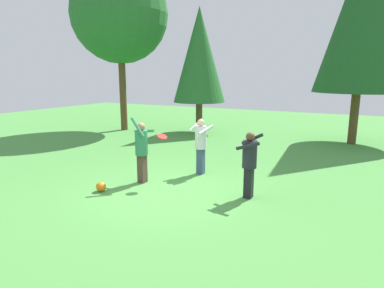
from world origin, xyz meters
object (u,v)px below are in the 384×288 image
ball_white (249,161)px  tree_right (365,12)px  person_bystander (201,142)px  tree_left (199,56)px  frisbee (162,137)px  ball_orange (101,187)px  person_thrower (142,147)px  tree_far_left (120,15)px  person_catcher (249,160)px

ball_white → tree_right: 7.94m
person_bystander → tree_left: bearing=-134.3°
person_bystander → tree_left: (-3.19, 6.30, 2.81)m
person_bystander → tree_right: 8.96m
person_bystander → ball_white: size_ratio=6.11×
frisbee → ball_orange: 1.99m
ball_white → tree_left: 7.31m
person_thrower → person_bystander: (1.05, 1.46, -0.01)m
person_bystander → frisbee: bearing=0.0°
tree_left → tree_far_left: 4.54m
person_catcher → tree_right: tree_right is taller
person_bystander → tree_left: tree_left is taller
person_bystander → tree_right: size_ratio=0.19×
frisbee → tree_left: size_ratio=0.06×
tree_left → tree_far_left: bearing=-165.6°
ball_white → tree_far_left: size_ratio=0.03×
person_catcher → frisbee: bearing=-0.0°
tree_far_left → tree_left: bearing=14.4°
frisbee → ball_white: frisbee is taller
tree_right → tree_far_left: size_ratio=1.03×
tree_left → tree_far_left: size_ratio=0.74×
tree_left → tree_far_left: (-3.94, -1.01, 2.03)m
person_thrower → tree_far_left: 10.28m
person_thrower → person_catcher: person_thrower is taller
ball_orange → tree_far_left: tree_far_left is taller
frisbee → ball_white: size_ratio=1.26×
tree_far_left → frisbee: bearing=-44.9°
person_catcher → person_bystander: person_bystander is taller
tree_right → tree_left: (-6.96, -0.59, -1.52)m
person_catcher → ball_orange: size_ratio=6.38×
person_bystander → ball_white: bearing=166.1°
person_bystander → ball_orange: (-1.54, -2.54, -0.84)m
tree_far_left → ball_orange: bearing=-54.5°
frisbee → ball_orange: bearing=-132.3°
frisbee → tree_left: tree_left is taller
person_thrower → tree_left: bearing=95.2°
person_thrower → frisbee: (0.59, 0.11, 0.33)m
ball_orange → person_thrower: bearing=65.5°
frisbee → ball_white: bearing=63.4°
ball_orange → ball_white: bearing=58.2°
person_thrower → ball_white: 3.71m
person_catcher → tree_left: (-5.06, 7.52, 2.84)m
ball_white → tree_far_left: 10.58m
person_thrower → ball_orange: bearing=-124.8°
person_bystander → tree_left: 7.60m
tree_far_left → ball_white: bearing=-24.8°
ball_white → tree_right: tree_right is taller
person_thrower → tree_far_left: (-6.08, 6.74, 4.82)m
ball_orange → ball_white: ball_white is taller
person_catcher → tree_left: 9.50m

